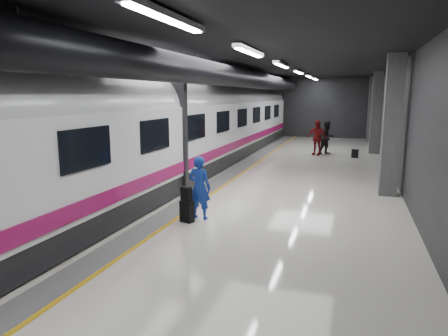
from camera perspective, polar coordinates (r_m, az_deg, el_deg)
The scene contains 9 objects.
ground at distance 12.70m, azimuth 1.95°, elevation -4.34°, with size 40.00×40.00×0.00m, color silver.
platform_hall at distance 13.28m, azimuth 1.99°, elevation 11.71°, with size 10.02×40.02×4.51m.
train at distance 13.59m, azimuth -11.33°, elevation 5.29°, with size 3.05×38.00×4.05m.
traveler_main at distance 10.47m, azimuth -3.52°, elevation -2.81°, with size 0.61×0.40×1.68m, color blue.
suitcase_main at distance 10.36m, azimuth -5.30°, elevation -6.21°, with size 0.34×0.21×0.55m, color black.
shoulder_bag at distance 10.24m, azimuth -5.41°, elevation -3.73°, with size 0.28×0.15×0.37m, color black.
traveler_far_a at distance 22.81m, azimuth 14.55°, elevation 4.25°, with size 0.90×0.70×1.85m, color black.
traveler_far_b at distance 22.34m, azimuth 13.12°, elevation 4.24°, with size 1.11×0.46×1.90m, color maroon.
suitcase_far at distance 21.94m, azimuth 18.19°, elevation 1.98°, with size 0.30×0.20×0.44m, color black.
Camera 1 is at (3.37, -11.81, 3.22)m, focal length 32.00 mm.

